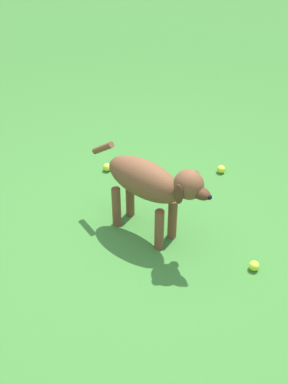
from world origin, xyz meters
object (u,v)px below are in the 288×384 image
at_px(dog, 151,184).
at_px(tennis_ball_0, 221,169).
at_px(tennis_ball_2, 254,266).
at_px(tennis_ball_1, 107,167).

distance_m(dog, tennis_ball_0, 1.03).
bearing_deg(tennis_ball_0, tennis_ball_2, 176.00).
distance_m(tennis_ball_0, tennis_ball_1, 0.94).
height_order(dog, tennis_ball_2, dog).
bearing_deg(tennis_ball_0, tennis_ball_1, 80.71).
bearing_deg(tennis_ball_1, tennis_ball_2, -145.67).
xyz_separation_m(tennis_ball_0, tennis_ball_2, (-1.09, 0.08, 0.00)).
height_order(tennis_ball_0, tennis_ball_1, same).
bearing_deg(dog, tennis_ball_0, 91.18).
relative_size(dog, tennis_ball_1, 11.16).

